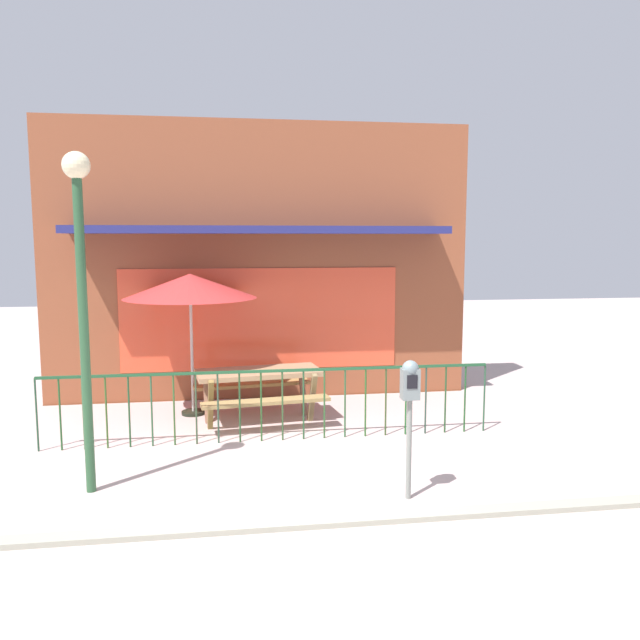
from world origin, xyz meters
name	(u,v)px	position (x,y,z in m)	size (l,w,h in m)	color
ground	(285,493)	(0.00, 0.00, 0.00)	(40.00, 40.00, 0.00)	#B5A09C
pub_storefront	(260,261)	(0.00, 4.39, 2.31)	(7.09, 1.31, 4.61)	#5A3015
patio_fence_front	(272,392)	(0.00, 1.81, 0.66)	(5.98, 0.04, 0.97)	#1D4C2C
picnic_table_left	(259,381)	(-0.12, 2.72, 0.61)	(1.96, 1.59, 0.79)	#9C7755
patio_umbrella	(190,287)	(-1.11, 3.28, 1.97)	(2.00, 2.00, 2.16)	black
parking_meter_near	(410,393)	(1.26, -0.33, 1.13)	(0.18, 0.17, 1.47)	gray
street_lamp	(81,271)	(-2.05, 0.36, 2.36)	(0.28, 0.28, 3.56)	#2A5231
curb_edge	(293,527)	(0.00, -0.81, 0.00)	(9.92, 0.20, 0.11)	#999886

